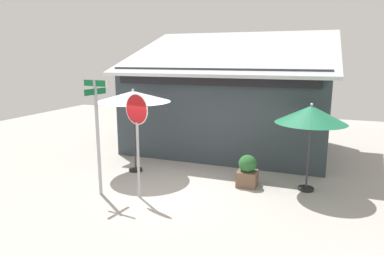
# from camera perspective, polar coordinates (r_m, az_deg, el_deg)

# --- Properties ---
(ground_plane) EXTENTS (28.00, 28.00, 0.10)m
(ground_plane) POSITION_cam_1_polar(r_m,az_deg,el_deg) (10.04, -2.89, -10.54)
(ground_plane) COLOR #ADA8A0
(cafe_building) EXTENTS (8.06, 5.54, 4.86)m
(cafe_building) POSITION_cam_1_polar(r_m,az_deg,el_deg) (14.19, 6.26, 3.63)
(cafe_building) COLOR #333D42
(cafe_building) RESTS_ON ground
(street_sign_post) EXTENTS (0.81, 0.75, 3.16)m
(street_sign_post) POSITION_cam_1_polar(r_m,az_deg,el_deg) (9.52, -15.40, 0.06)
(street_sign_post) COLOR #A8AAB2
(street_sign_post) RESTS_ON ground
(stop_sign) EXTENTS (0.77, 0.25, 2.81)m
(stop_sign) POSITION_cam_1_polar(r_m,az_deg,el_deg) (9.06, -9.08, 0.29)
(stop_sign) COLOR #A8AAB2
(stop_sign) RESTS_ON ground
(patio_umbrella_ivory_left) EXTENTS (2.42, 2.42, 2.74)m
(patio_umbrella_ivory_left) POSITION_cam_1_polar(r_m,az_deg,el_deg) (11.20, -9.72, 5.00)
(patio_umbrella_ivory_left) COLOR black
(patio_umbrella_ivory_left) RESTS_ON ground
(patio_umbrella_forest_green_center) EXTENTS (1.94, 1.94, 2.51)m
(patio_umbrella_forest_green_center) POSITION_cam_1_polar(r_m,az_deg,el_deg) (9.96, 19.11, 1.95)
(patio_umbrella_forest_green_center) COLOR black
(patio_umbrella_forest_green_center) RESTS_ON ground
(sidewalk_planter) EXTENTS (0.57, 0.57, 0.94)m
(sidewalk_planter) POSITION_cam_1_polar(r_m,az_deg,el_deg) (10.28, 9.15, -7.16)
(sidewalk_planter) COLOR brown
(sidewalk_planter) RESTS_ON ground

